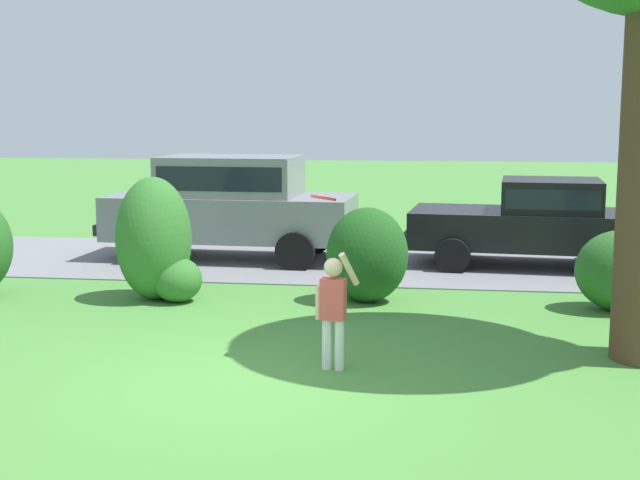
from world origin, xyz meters
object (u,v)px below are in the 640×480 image
Objects in this scene: parked_suv at (231,202)px; frisbee at (323,198)px; child_thrower at (333,304)px; parked_sedan at (537,220)px.

parked_suv is 6.86m from frisbee.
child_thrower is at bearing -67.73° from parked_suv.
parked_sedan is 3.52× the size of child_thrower.
parked_sedan is 7.01m from frisbee.
parked_suv is at bearing 112.22° from frisbee.
parked_suv reaches higher than frisbee.
frisbee reaches higher than parked_sedan.
parked_suv is 3.70× the size of child_thrower.
parked_sedan is at bearing 64.85° from frisbee.
parked_sedan is 5.53m from parked_suv.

